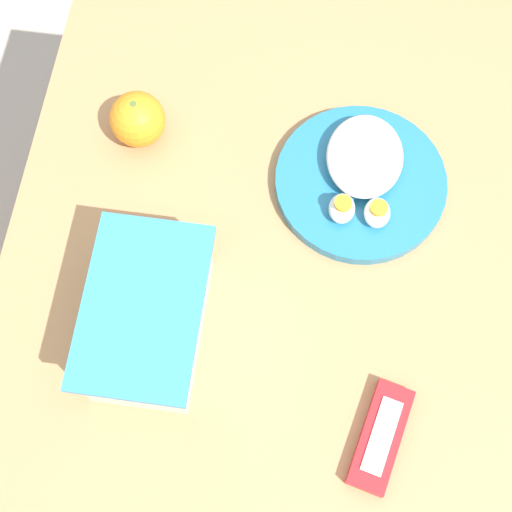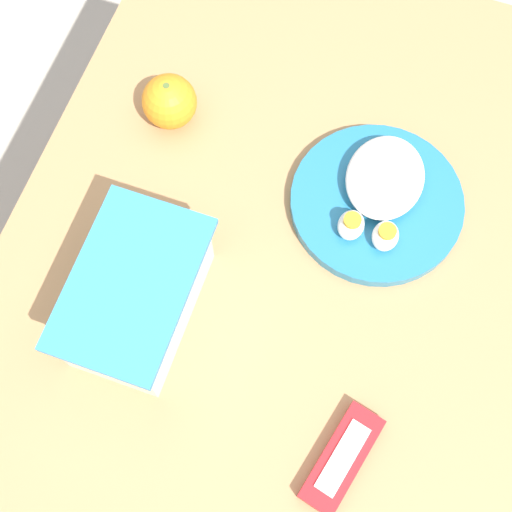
% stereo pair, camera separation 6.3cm
% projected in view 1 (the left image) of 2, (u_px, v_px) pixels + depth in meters
% --- Properties ---
extents(ground_plane, '(10.00, 10.00, 0.00)m').
position_uv_depth(ground_plane, '(270.00, 357.00, 1.62)').
color(ground_plane, '#B2A899').
extents(table, '(0.92, 0.71, 0.74)m').
position_uv_depth(table, '(279.00, 257.00, 1.02)').
color(table, '#AD7F51').
rests_on(table, ground_plane).
extents(food_container, '(0.21, 0.13, 0.11)m').
position_uv_depth(food_container, '(149.00, 320.00, 0.84)').
color(food_container, white).
rests_on(food_container, table).
extents(orange_fruit, '(0.07, 0.07, 0.07)m').
position_uv_depth(orange_fruit, '(137.00, 119.00, 0.94)').
color(orange_fruit, orange).
rests_on(orange_fruit, table).
extents(rice_plate, '(0.23, 0.23, 0.05)m').
position_uv_depth(rice_plate, '(362.00, 176.00, 0.94)').
color(rice_plate, teal).
rests_on(rice_plate, table).
extents(candy_bar, '(0.13, 0.07, 0.02)m').
position_uv_depth(candy_bar, '(381.00, 437.00, 0.82)').
color(candy_bar, red).
rests_on(candy_bar, table).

